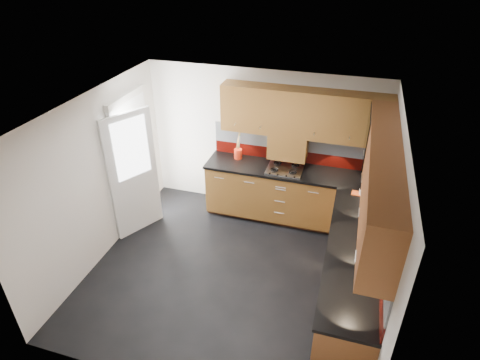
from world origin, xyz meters
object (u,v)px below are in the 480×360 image
(gas_hob, at_px, (285,169))
(food_processor, at_px, (366,187))
(utensil_pot, at_px, (238,153))
(toaster, at_px, (372,172))

(gas_hob, xyz_separation_m, food_processor, (1.22, -0.39, 0.11))
(gas_hob, bearing_deg, utensil_pot, 168.94)
(gas_hob, bearing_deg, food_processor, -17.65)
(toaster, bearing_deg, gas_hob, -173.12)
(utensil_pot, height_order, toaster, utensil_pot)
(utensil_pot, xyz_separation_m, food_processor, (2.04, -0.55, 0.02))
(gas_hob, distance_m, food_processor, 1.29)
(gas_hob, height_order, utensil_pot, utensil_pot)
(toaster, xyz_separation_m, food_processor, (-0.08, -0.55, 0.03))
(utensil_pot, bearing_deg, food_processor, -15.06)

